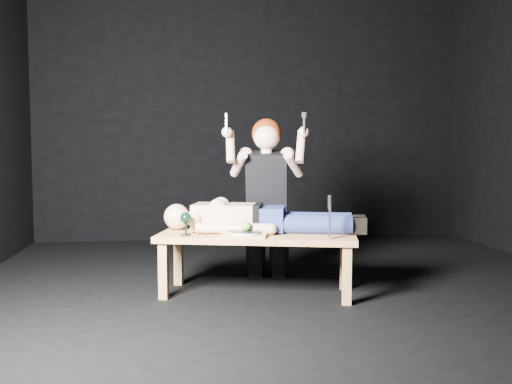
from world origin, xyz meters
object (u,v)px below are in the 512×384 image
kneeling_woman (267,197)px  carving_knife (330,217)px  table (257,264)px  serving_tray (244,235)px  goblet (186,224)px  lying_man (264,215)px

kneeling_woman → carving_knife: kneeling_woman is taller
table → kneeling_woman: 0.70m
serving_tray → goblet: size_ratio=1.95×
carving_knife → table: bearing=159.8°
serving_tray → carving_knife: 0.62m
goblet → carving_knife: 1.02m
lying_man → kneeling_woman: (0.09, 0.42, 0.10)m
lying_man → serving_tray: lying_man is taller
carving_knife → serving_tray: bearing=175.7°
table → carving_knife: 0.67m
table → carving_knife: bearing=-20.2°
kneeling_woman → carving_knife: size_ratio=4.47×
table → serving_tray: 0.29m
lying_man → carving_knife: 0.57m
table → serving_tray: size_ratio=4.39×
serving_tray → kneeling_woman: bearing=67.7°
kneeling_woman → serving_tray: (-0.26, -0.64, -0.21)m
table → goblet: size_ratio=8.58×
serving_tray → carving_knife: size_ratio=1.08×
lying_man → carving_knife: size_ratio=4.48×
kneeling_woman → serving_tray: kneeling_woman is taller
lying_man → kneeling_woman: 0.44m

